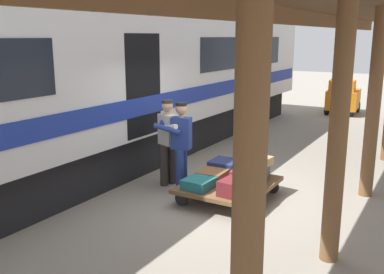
{
  "coord_description": "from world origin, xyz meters",
  "views": [
    {
      "loc": [
        -3.29,
        6.87,
        2.89
      ],
      "look_at": [
        0.54,
        0.39,
        1.15
      ],
      "focal_mm": 40.76,
      "sensor_mm": 36.0,
      "label": 1
    }
  ],
  "objects_px": {
    "train_car": "(87,76)",
    "suitcase_slate_roller": "(256,172)",
    "suitcase_maroon_trunk": "(234,187)",
    "suitcase_teal_softside": "(200,183)",
    "suitcase_burgundy_valise": "(246,178)",
    "porter_by_door": "(168,139)",
    "baggage_tug": "(343,97)",
    "suitcase_brown_leather": "(213,175)",
    "suitcase_tan_vintage": "(258,161)",
    "suitcase_navy_fabric": "(225,167)",
    "porter_in_overalls": "(180,143)",
    "luggage_cart": "(229,185)"
  },
  "relations": [
    {
      "from": "train_car",
      "to": "baggage_tug",
      "type": "xyz_separation_m",
      "value": [
        -3.21,
        -10.26,
        -1.43
      ]
    },
    {
      "from": "suitcase_maroon_trunk",
      "to": "porter_in_overalls",
      "type": "xyz_separation_m",
      "value": [
        1.35,
        -0.46,
        0.48
      ]
    },
    {
      "from": "suitcase_burgundy_valise",
      "to": "suitcase_teal_softside",
      "type": "relative_size",
      "value": 0.8
    },
    {
      "from": "porter_by_door",
      "to": "baggage_tug",
      "type": "distance_m",
      "value": 10.3
    },
    {
      "from": "train_car",
      "to": "porter_in_overalls",
      "type": "distance_m",
      "value": 2.66
    },
    {
      "from": "suitcase_teal_softside",
      "to": "suitcase_burgundy_valise",
      "type": "bearing_deg",
      "value": -143.85
    },
    {
      "from": "luggage_cart",
      "to": "porter_by_door",
      "type": "height_order",
      "value": "porter_by_door"
    },
    {
      "from": "suitcase_slate_roller",
      "to": "suitcase_navy_fabric",
      "type": "xyz_separation_m",
      "value": [
        0.65,
        0.0,
        -0.0
      ]
    },
    {
      "from": "suitcase_burgundy_valise",
      "to": "porter_by_door",
      "type": "distance_m",
      "value": 1.78
    },
    {
      "from": "luggage_cart",
      "to": "suitcase_teal_softside",
      "type": "bearing_deg",
      "value": 55.62
    },
    {
      "from": "train_car",
      "to": "luggage_cart",
      "type": "height_order",
      "value": "train_car"
    },
    {
      "from": "suitcase_tan_vintage",
      "to": "porter_in_overalls",
      "type": "distance_m",
      "value": 1.49
    },
    {
      "from": "suitcase_navy_fabric",
      "to": "suitcase_teal_softside",
      "type": "bearing_deg",
      "value": 90.0
    },
    {
      "from": "suitcase_brown_leather",
      "to": "porter_in_overalls",
      "type": "xyz_separation_m",
      "value": [
        0.69,
        0.02,
        0.52
      ]
    },
    {
      "from": "suitcase_brown_leather",
      "to": "porter_by_door",
      "type": "xyz_separation_m",
      "value": [
        1.06,
        -0.12,
        0.52
      ]
    },
    {
      "from": "suitcase_burgundy_valise",
      "to": "suitcase_brown_leather",
      "type": "distance_m",
      "value": 0.66
    },
    {
      "from": "luggage_cart",
      "to": "suitcase_tan_vintage",
      "type": "bearing_deg",
      "value": -124.5
    },
    {
      "from": "suitcase_brown_leather",
      "to": "suitcase_navy_fabric",
      "type": "xyz_separation_m",
      "value": [
        0.0,
        -0.48,
        0.03
      ]
    },
    {
      "from": "suitcase_slate_roller",
      "to": "baggage_tug",
      "type": "distance_m",
      "value": 9.89
    },
    {
      "from": "suitcase_slate_roller",
      "to": "baggage_tug",
      "type": "height_order",
      "value": "baggage_tug"
    },
    {
      "from": "baggage_tug",
      "to": "suitcase_tan_vintage",
      "type": "bearing_deg",
      "value": 93.24
    },
    {
      "from": "suitcase_slate_roller",
      "to": "porter_in_overalls",
      "type": "bearing_deg",
      "value": 20.3
    },
    {
      "from": "suitcase_navy_fabric",
      "to": "suitcase_tan_vintage",
      "type": "xyz_separation_m",
      "value": [
        -0.67,
        -0.02,
        0.2
      ]
    },
    {
      "from": "suitcase_brown_leather",
      "to": "suitcase_tan_vintage",
      "type": "height_order",
      "value": "suitcase_tan_vintage"
    },
    {
      "from": "luggage_cart",
      "to": "baggage_tug",
      "type": "xyz_separation_m",
      "value": [
        0.21,
        -10.35,
        0.36
      ]
    },
    {
      "from": "suitcase_slate_roller",
      "to": "suitcase_navy_fabric",
      "type": "bearing_deg",
      "value": 0.0
    },
    {
      "from": "porter_by_door",
      "to": "suitcase_slate_roller",
      "type": "bearing_deg",
      "value": -168.08
    },
    {
      "from": "luggage_cart",
      "to": "porter_by_door",
      "type": "xyz_separation_m",
      "value": [
        1.39,
        -0.12,
        0.66
      ]
    },
    {
      "from": "suitcase_burgundy_valise",
      "to": "baggage_tug",
      "type": "height_order",
      "value": "baggage_tug"
    },
    {
      "from": "suitcase_tan_vintage",
      "to": "suitcase_navy_fabric",
      "type": "bearing_deg",
      "value": 1.71
    },
    {
      "from": "luggage_cart",
      "to": "suitcase_tan_vintage",
      "type": "relative_size",
      "value": 3.45
    },
    {
      "from": "train_car",
      "to": "baggage_tug",
      "type": "height_order",
      "value": "train_car"
    },
    {
      "from": "suitcase_navy_fabric",
      "to": "porter_in_overalls",
      "type": "bearing_deg",
      "value": 35.7
    },
    {
      "from": "train_car",
      "to": "suitcase_navy_fabric",
      "type": "distance_m",
      "value": 3.52
    },
    {
      "from": "suitcase_navy_fabric",
      "to": "baggage_tug",
      "type": "distance_m",
      "value": 9.87
    },
    {
      "from": "porter_in_overalls",
      "to": "porter_by_door",
      "type": "relative_size",
      "value": 1.0
    },
    {
      "from": "baggage_tug",
      "to": "luggage_cart",
      "type": "bearing_deg",
      "value": 91.19
    },
    {
      "from": "suitcase_burgundy_valise",
      "to": "suitcase_maroon_trunk",
      "type": "bearing_deg",
      "value": 90.0
    },
    {
      "from": "suitcase_teal_softside",
      "to": "baggage_tug",
      "type": "xyz_separation_m",
      "value": [
        -0.11,
        -10.83,
        0.23
      ]
    },
    {
      "from": "train_car",
      "to": "baggage_tug",
      "type": "bearing_deg",
      "value": -107.4
    },
    {
      "from": "suitcase_maroon_trunk",
      "to": "suitcase_teal_softside",
      "type": "distance_m",
      "value": 0.66
    },
    {
      "from": "train_car",
      "to": "suitcase_slate_roller",
      "type": "height_order",
      "value": "train_car"
    },
    {
      "from": "suitcase_teal_softside",
      "to": "porter_in_overalls",
      "type": "bearing_deg",
      "value": -33.39
    },
    {
      "from": "suitcase_burgundy_valise",
      "to": "luggage_cart",
      "type": "bearing_deg",
      "value": -0.0
    },
    {
      "from": "porter_in_overalls",
      "to": "suitcase_brown_leather",
      "type": "bearing_deg",
      "value": -178.3
    },
    {
      "from": "suitcase_navy_fabric",
      "to": "porter_by_door",
      "type": "xyz_separation_m",
      "value": [
        1.06,
        0.36,
        0.49
      ]
    },
    {
      "from": "suitcase_burgundy_valise",
      "to": "suitcase_tan_vintage",
      "type": "height_order",
      "value": "suitcase_tan_vintage"
    },
    {
      "from": "luggage_cart",
      "to": "suitcase_burgundy_valise",
      "type": "bearing_deg",
      "value": 180.0
    },
    {
      "from": "suitcase_slate_roller",
      "to": "baggage_tug",
      "type": "relative_size",
      "value": 0.33
    },
    {
      "from": "train_car",
      "to": "luggage_cart",
      "type": "distance_m",
      "value": 3.87
    }
  ]
}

